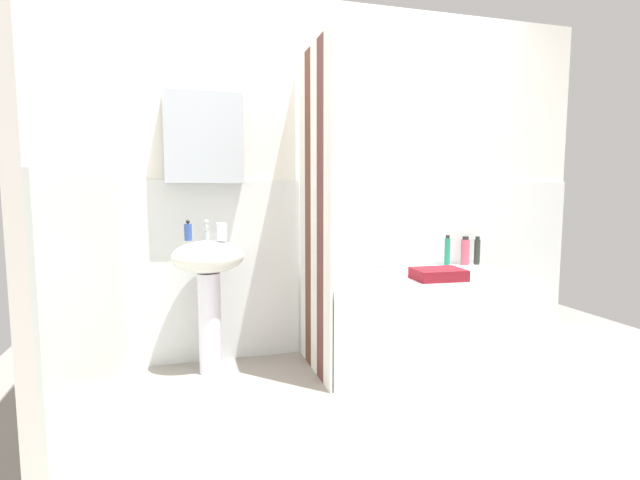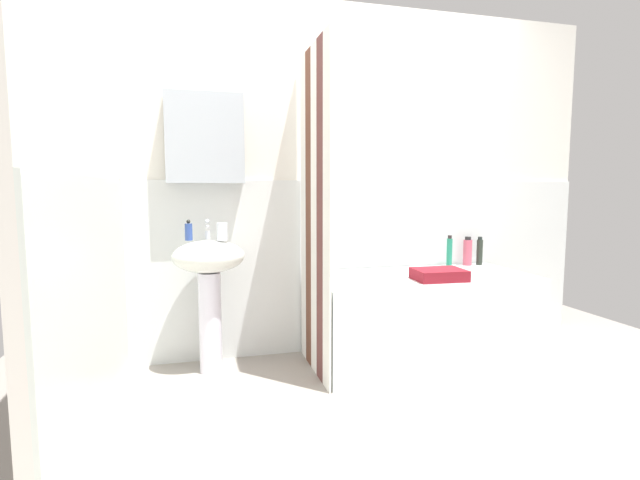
% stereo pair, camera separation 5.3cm
% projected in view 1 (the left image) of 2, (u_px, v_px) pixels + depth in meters
% --- Properties ---
extents(ground_plane, '(4.80, 5.60, 0.04)m').
position_uv_depth(ground_plane, '(442.00, 432.00, 2.28)').
color(ground_plane, '#9D958C').
extents(wall_back_tiled, '(3.60, 0.18, 2.40)m').
position_uv_depth(wall_back_tiled, '(345.00, 190.00, 3.35)').
color(wall_back_tiled, white).
rests_on(wall_back_tiled, ground_plane).
extents(wall_left_tiled, '(0.07, 1.81, 2.40)m').
position_uv_depth(wall_left_tiled, '(85.00, 195.00, 2.06)').
color(wall_left_tiled, white).
rests_on(wall_left_tiled, ground_plane).
extents(sink, '(0.44, 0.34, 0.83)m').
position_uv_depth(sink, '(209.00, 276.00, 2.92)').
color(sink, white).
rests_on(sink, ground_plane).
extents(faucet, '(0.03, 0.12, 0.12)m').
position_uv_depth(faucet, '(207.00, 230.00, 2.97)').
color(faucet, silver).
rests_on(faucet, sink).
extents(soap_dispenser, '(0.05, 0.05, 0.13)m').
position_uv_depth(soap_dispenser, '(188.00, 232.00, 2.89)').
color(soap_dispenser, '#304B99').
rests_on(soap_dispenser, sink).
extents(toothbrush_cup, '(0.06, 0.06, 0.11)m').
position_uv_depth(toothbrush_cup, '(222.00, 232.00, 2.89)').
color(toothbrush_cup, white).
rests_on(toothbrush_cup, sink).
extents(bathtub, '(1.43, 0.70, 0.58)m').
position_uv_depth(bathtub, '(420.00, 317.00, 3.17)').
color(bathtub, white).
rests_on(bathtub, ground_plane).
extents(shower_curtain, '(0.01, 0.70, 2.00)m').
position_uv_depth(shower_curtain, '(315.00, 213.00, 2.90)').
color(shower_curtain, white).
rests_on(shower_curtain, ground_plane).
extents(conditioner_bottle, '(0.04, 0.04, 0.21)m').
position_uv_depth(conditioner_bottle, '(477.00, 251.00, 3.56)').
color(conditioner_bottle, '#283027').
rests_on(conditioner_bottle, bathtub).
extents(body_wash_bottle, '(0.06, 0.06, 0.21)m').
position_uv_depth(body_wash_bottle, '(465.00, 251.00, 3.54)').
color(body_wash_bottle, '#C94D62').
rests_on(body_wash_bottle, bathtub).
extents(lotion_bottle, '(0.04, 0.04, 0.23)m').
position_uv_depth(lotion_bottle, '(447.00, 251.00, 3.51)').
color(lotion_bottle, '#207A5C').
rests_on(lotion_bottle, bathtub).
extents(towel_folded, '(0.32, 0.25, 0.07)m').
position_uv_depth(towel_folded, '(438.00, 274.00, 2.97)').
color(towel_folded, maroon).
rests_on(towel_folded, bathtub).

